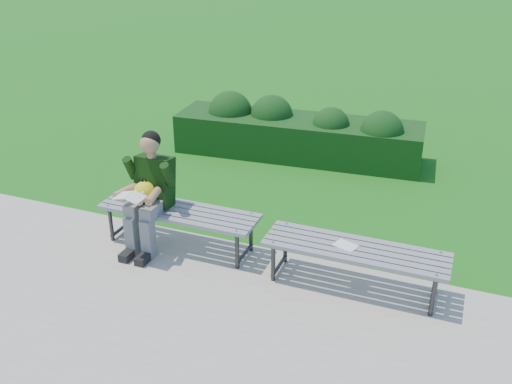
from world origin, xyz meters
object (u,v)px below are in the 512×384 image
at_px(hedge, 295,132).
at_px(bench_left, 179,214).
at_px(seated_boy, 149,189).
at_px(paper_sheet, 345,245).
at_px(bench_right, 355,252).

height_order(hedge, bench_left, hedge).
height_order(seated_boy, paper_sheet, seated_boy).
bearing_deg(bench_left, seated_boy, -162.78).
bearing_deg(bench_right, paper_sheet, -180.00).
relative_size(hedge, bench_left, 2.13).
distance_m(hedge, paper_sheet, 3.58).
xyz_separation_m(bench_right, seated_boy, (-2.29, -0.01, 0.30)).
xyz_separation_m(bench_left, seated_boy, (-0.30, -0.09, 0.30)).
bearing_deg(seated_boy, hedge, 78.99).
bearing_deg(seated_boy, bench_right, 0.32).
relative_size(hedge, paper_sheet, 14.74).
distance_m(hedge, bench_left, 3.16).
height_order(bench_left, paper_sheet, bench_left).
distance_m(bench_right, paper_sheet, 0.12).
xyz_separation_m(bench_left, bench_right, (1.99, -0.08, 0.00)).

